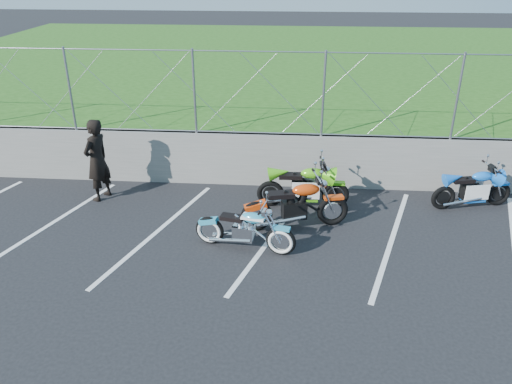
# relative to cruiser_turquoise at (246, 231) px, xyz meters

# --- Properties ---
(ground) EXTENTS (90.00, 90.00, 0.00)m
(ground) POSITION_rel_cruiser_turquoise_xyz_m (0.51, -0.43, -0.41)
(ground) COLOR black
(ground) RESTS_ON ground
(retaining_wall) EXTENTS (30.00, 0.22, 1.30)m
(retaining_wall) POSITION_rel_cruiser_turquoise_xyz_m (0.51, 3.07, 0.24)
(retaining_wall) COLOR #62625E
(retaining_wall) RESTS_ON ground
(grass_field) EXTENTS (30.00, 20.00, 1.30)m
(grass_field) POSITION_rel_cruiser_turquoise_xyz_m (0.51, 13.07, 0.24)
(grass_field) COLOR #225015
(grass_field) RESTS_ON ground
(chain_link_fence) EXTENTS (28.00, 0.03, 2.00)m
(chain_link_fence) POSITION_rel_cruiser_turquoise_xyz_m (0.51, 3.07, 1.89)
(chain_link_fence) COLOR gray
(chain_link_fence) RESTS_ON retaining_wall
(parking_lines) EXTENTS (18.29, 4.31, 0.01)m
(parking_lines) POSITION_rel_cruiser_turquoise_xyz_m (1.71, 0.57, -0.40)
(parking_lines) COLOR silver
(parking_lines) RESTS_ON ground
(cruiser_turquoise) EXTENTS (2.01, 0.66, 1.01)m
(cruiser_turquoise) POSITION_rel_cruiser_turquoise_xyz_m (0.00, 0.00, 0.00)
(cruiser_turquoise) COLOR black
(cruiser_turquoise) RESTS_ON ground
(naked_orange) EXTENTS (2.26, 0.80, 1.14)m
(naked_orange) POSITION_rel_cruiser_turquoise_xyz_m (0.97, 0.93, 0.08)
(naked_orange) COLOR black
(naked_orange) RESTS_ON ground
(sportbike_green) EXTENTS (2.09, 0.74, 1.08)m
(sportbike_green) POSITION_rel_cruiser_turquoise_xyz_m (1.14, 1.91, 0.06)
(sportbike_green) COLOR black
(sportbike_green) RESTS_ON ground
(sportbike_blue) EXTENTS (1.88, 0.67, 0.98)m
(sportbike_blue) POSITION_rel_cruiser_turquoise_xyz_m (4.93, 2.18, 0.02)
(sportbike_blue) COLOR black
(sportbike_blue) RESTS_ON ground
(person_standing) EXTENTS (0.68, 0.82, 1.93)m
(person_standing) POSITION_rel_cruiser_turquoise_xyz_m (-3.61, 1.97, 0.56)
(person_standing) COLOR black
(person_standing) RESTS_ON ground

